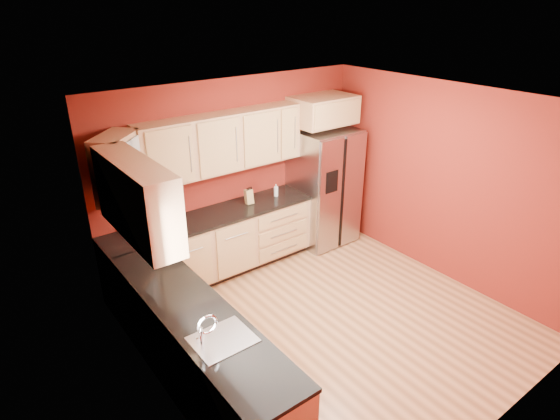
% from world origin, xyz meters
% --- Properties ---
extents(floor, '(4.00, 4.00, 0.00)m').
position_xyz_m(floor, '(0.00, 0.00, 0.00)').
color(floor, '#955F39').
rests_on(floor, ground).
extents(ceiling, '(4.00, 4.00, 0.00)m').
position_xyz_m(ceiling, '(0.00, 0.00, 2.60)').
color(ceiling, silver).
rests_on(ceiling, wall_back).
extents(wall_back, '(4.00, 0.04, 2.60)m').
position_xyz_m(wall_back, '(0.00, 2.00, 1.30)').
color(wall_back, maroon).
rests_on(wall_back, floor).
extents(wall_front, '(4.00, 0.04, 2.60)m').
position_xyz_m(wall_front, '(0.00, -2.00, 1.30)').
color(wall_front, maroon).
rests_on(wall_front, floor).
extents(wall_left, '(0.04, 4.00, 2.60)m').
position_xyz_m(wall_left, '(-2.00, 0.00, 1.30)').
color(wall_left, maroon).
rests_on(wall_left, floor).
extents(wall_right, '(0.04, 4.00, 2.60)m').
position_xyz_m(wall_right, '(2.00, 0.00, 1.30)').
color(wall_right, maroon).
rests_on(wall_right, floor).
extents(base_cabinets_back, '(2.90, 0.60, 0.88)m').
position_xyz_m(base_cabinets_back, '(-0.55, 1.70, 0.44)').
color(base_cabinets_back, tan).
rests_on(base_cabinets_back, floor).
extents(base_cabinets_left, '(0.60, 2.80, 0.88)m').
position_xyz_m(base_cabinets_left, '(-1.70, 0.00, 0.44)').
color(base_cabinets_left, tan).
rests_on(base_cabinets_left, floor).
extents(countertop_back, '(2.90, 0.62, 0.04)m').
position_xyz_m(countertop_back, '(-0.55, 1.69, 0.90)').
color(countertop_back, black).
rests_on(countertop_back, base_cabinets_back).
extents(countertop_left, '(0.62, 2.80, 0.04)m').
position_xyz_m(countertop_left, '(-1.69, 0.00, 0.90)').
color(countertop_left, black).
rests_on(countertop_left, base_cabinets_left).
extents(upper_cabinets_back, '(2.30, 0.33, 0.75)m').
position_xyz_m(upper_cabinets_back, '(-0.25, 1.83, 1.83)').
color(upper_cabinets_back, tan).
rests_on(upper_cabinets_back, wall_back).
extents(upper_cabinets_left, '(0.33, 1.35, 0.75)m').
position_xyz_m(upper_cabinets_left, '(-1.83, 0.72, 1.83)').
color(upper_cabinets_left, tan).
rests_on(upper_cabinets_left, wall_left).
extents(corner_upper_cabinet, '(0.67, 0.67, 0.75)m').
position_xyz_m(corner_upper_cabinet, '(-1.67, 1.67, 1.83)').
color(corner_upper_cabinet, tan).
rests_on(corner_upper_cabinet, wall_back).
extents(over_fridge_cabinet, '(0.92, 0.60, 0.40)m').
position_xyz_m(over_fridge_cabinet, '(1.35, 1.70, 2.05)').
color(over_fridge_cabinet, tan).
rests_on(over_fridge_cabinet, wall_back).
extents(refrigerator, '(0.90, 0.75, 1.78)m').
position_xyz_m(refrigerator, '(1.35, 1.62, 0.89)').
color(refrigerator, '#AAAAAF').
rests_on(refrigerator, floor).
extents(window, '(0.03, 0.90, 1.00)m').
position_xyz_m(window, '(-1.98, -0.50, 1.55)').
color(window, white).
rests_on(window, wall_left).
extents(sink_faucet, '(0.50, 0.42, 0.30)m').
position_xyz_m(sink_faucet, '(-1.69, -0.50, 1.07)').
color(sink_faucet, white).
rests_on(sink_faucet, countertop_left).
extents(canister_left, '(0.16, 0.16, 0.20)m').
position_xyz_m(canister_left, '(-1.44, 1.69, 1.02)').
color(canister_left, '#AAAAAF').
rests_on(canister_left, countertop_back).
extents(canister_right, '(0.13, 0.13, 0.18)m').
position_xyz_m(canister_right, '(-1.46, 1.70, 1.01)').
color(canister_right, '#AAAAAF').
rests_on(canister_right, countertop_back).
extents(wine_bottle_a, '(0.08, 0.08, 0.32)m').
position_xyz_m(wine_bottle_a, '(-1.28, 1.63, 1.08)').
color(wine_bottle_a, black).
rests_on(wine_bottle_a, countertop_back).
extents(wine_bottle_b, '(0.09, 0.09, 0.37)m').
position_xyz_m(wine_bottle_b, '(-1.04, 1.63, 1.11)').
color(wine_bottle_b, black).
rests_on(wine_bottle_b, countertop_back).
extents(knife_block, '(0.11, 0.11, 0.20)m').
position_xyz_m(knife_block, '(0.06, 1.73, 1.02)').
color(knife_block, tan).
rests_on(knife_block, countertop_back).
extents(soap_dispenser, '(0.06, 0.06, 0.18)m').
position_xyz_m(soap_dispenser, '(0.51, 1.71, 1.01)').
color(soap_dispenser, white).
rests_on(soap_dispenser, countertop_back).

